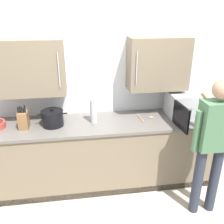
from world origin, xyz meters
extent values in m
plane|color=#B7AD99|center=(0.00, 0.00, 0.00)|extent=(9.37, 9.37, 0.00)
cube|color=silver|center=(0.00, 1.10, 1.26)|extent=(3.85, 0.10, 2.53)
cube|color=#756651|center=(-0.76, 0.89, 1.58)|extent=(0.75, 0.32, 0.65)
cylinder|color=#B7BABF|center=(-0.45, 0.72, 1.58)|extent=(0.01, 0.01, 0.39)
cube|color=#756651|center=(0.76, 0.89, 1.58)|extent=(0.75, 0.32, 0.65)
cylinder|color=#B7BABF|center=(0.45, 0.72, 1.58)|extent=(0.01, 0.01, 0.39)
cube|color=#756651|center=(0.00, 0.73, 0.44)|extent=(3.12, 0.63, 0.87)
cube|color=#605B56|center=(0.00, 0.73, 0.89)|extent=(3.16, 0.67, 0.03)
cube|color=black|center=(0.00, 0.43, 0.04)|extent=(3.12, 0.04, 0.09)
cube|color=#B7BABF|center=(1.16, 0.77, 1.06)|extent=(0.51, 0.36, 0.31)
cube|color=beige|center=(1.09, 0.76, 1.06)|extent=(0.32, 0.31, 0.25)
cube|color=black|center=(1.34, 0.58, 1.06)|extent=(0.14, 0.01, 0.29)
cube|color=black|center=(0.92, 0.41, 1.06)|extent=(0.05, 0.36, 0.29)
cylinder|color=tan|center=(0.53, 0.75, 0.91)|extent=(0.04, 0.23, 0.01)
ellipsoid|color=tan|center=(0.68, 0.76, 0.92)|extent=(0.07, 0.05, 0.02)
cylinder|color=#B7BABF|center=(-0.07, 0.74, 1.04)|extent=(0.09, 0.09, 0.27)
cylinder|color=#B7BABF|center=(-0.07, 0.74, 1.19)|extent=(0.09, 0.09, 0.03)
cylinder|color=black|center=(-0.57, 0.72, 0.99)|extent=(0.26, 0.26, 0.18)
cylinder|color=black|center=(-0.57, 0.72, 1.09)|extent=(0.26, 0.26, 0.02)
cylinder|color=black|center=(-0.57, 0.72, 1.11)|extent=(0.04, 0.04, 0.03)
cylinder|color=black|center=(-0.72, 0.72, 1.05)|extent=(0.05, 0.02, 0.02)
cylinder|color=black|center=(-0.41, 0.72, 1.05)|extent=(0.05, 0.02, 0.02)
cube|color=brown|center=(-0.90, 0.70, 1.01)|extent=(0.11, 0.15, 0.21)
cylinder|color=black|center=(-0.94, 0.68, 1.15)|extent=(0.02, 0.02, 0.07)
cylinder|color=black|center=(-0.92, 0.68, 1.15)|extent=(0.02, 0.02, 0.08)
cylinder|color=black|center=(-0.90, 0.68, 1.15)|extent=(0.02, 0.02, 0.08)
cylinder|color=black|center=(-0.88, 0.68, 1.14)|extent=(0.02, 0.02, 0.05)
cylinder|color=black|center=(-0.86, 0.68, 1.16)|extent=(0.02, 0.02, 0.09)
cylinder|color=#282D3D|center=(1.03, 0.03, 0.42)|extent=(0.11, 0.11, 0.85)
cylinder|color=#282D3D|center=(1.23, 0.03, 0.42)|extent=(0.11, 0.11, 0.85)
cube|color=#47704C|center=(1.13, 0.03, 1.12)|extent=(0.34, 0.20, 0.53)
sphere|color=tan|center=(1.13, 0.03, 1.50)|extent=(0.20, 0.20, 0.20)
cylinder|color=tan|center=(1.24, 0.24, 1.22)|extent=(0.20, 0.47, 0.27)
cylinder|color=#47704C|center=(0.93, 0.03, 1.07)|extent=(0.07, 0.07, 0.45)
camera|label=1|loc=(-0.24, -2.06, 2.23)|focal=39.49mm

